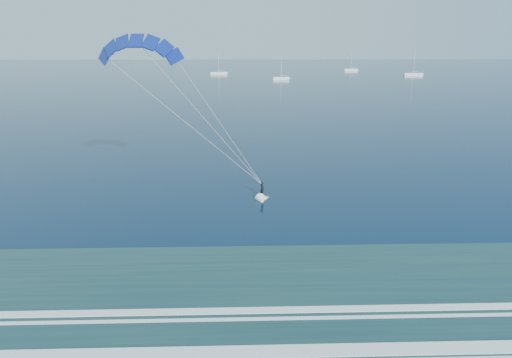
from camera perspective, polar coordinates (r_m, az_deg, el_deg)
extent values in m
cube|color=#1E423F|center=(28.68, -6.75, -17.78)|extent=(600.00, 22.00, 0.03)
cube|color=white|center=(26.65, -7.23, -20.79)|extent=(600.00, 1.10, 0.07)
cube|color=white|center=(29.91, -6.51, -16.13)|extent=(600.00, 0.70, 0.07)
cube|color=gold|center=(49.75, 0.78, -2.25)|extent=(1.39, 0.45, 0.08)
imported|color=black|center=(49.46, 0.78, -1.27)|extent=(0.41, 0.62, 1.71)
cone|color=white|center=(48.50, 0.67, -2.71)|extent=(1.31, 1.74, 1.10)
cube|color=white|center=(247.88, -4.68, 13.05)|extent=(8.61, 2.40, 1.20)
cylinder|color=silver|center=(247.58, -4.71, 14.39)|extent=(0.18, 0.18, 10.42)
cylinder|color=silver|center=(247.74, -4.41, 13.37)|extent=(2.60, 0.12, 0.12)
cube|color=white|center=(211.14, 3.14, 12.45)|extent=(7.15, 2.40, 1.20)
cylinder|color=silver|center=(210.82, 3.16, 13.82)|extent=(0.18, 0.18, 8.94)
cylinder|color=silver|center=(211.14, 3.48, 12.82)|extent=(2.60, 0.12, 0.12)
cube|color=white|center=(283.41, 11.76, 13.22)|extent=(7.86, 2.40, 1.20)
cylinder|color=silver|center=(283.16, 11.83, 14.31)|extent=(0.18, 0.18, 9.61)
cylinder|color=silver|center=(283.61, 12.02, 13.49)|extent=(2.60, 0.12, 0.12)
cube|color=white|center=(251.65, 19.05, 12.27)|extent=(9.48, 2.40, 1.20)
cylinder|color=silver|center=(251.34, 19.19, 13.72)|extent=(0.18, 0.18, 11.63)
cylinder|color=silver|center=(251.99, 19.34, 12.57)|extent=(2.60, 0.12, 0.12)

